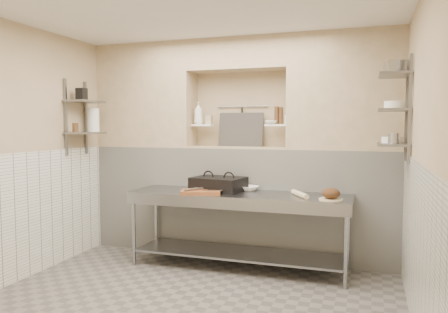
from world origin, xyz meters
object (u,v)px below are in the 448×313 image
at_px(cutting_board, 201,192).
at_px(jug_left, 93,120).
at_px(panini_press, 219,184).
at_px(mixing_bowl, 248,188).
at_px(rolling_pin, 300,194).
at_px(bowl_alcove, 271,122).
at_px(bread_loaf, 331,193).
at_px(bottle_soap, 198,113).
at_px(prep_table, 238,215).

height_order(cutting_board, jug_left, jug_left).
height_order(panini_press, mixing_bowl, panini_press).
bearing_deg(cutting_board, panini_press, 66.33).
height_order(rolling_pin, jug_left, jug_left).
bearing_deg(panini_press, bowl_alcove, 45.90).
relative_size(rolling_pin, bowl_alcove, 2.56).
xyz_separation_m(bread_loaf, bottle_soap, (-1.79, 0.67, 0.89)).
bearing_deg(mixing_bowl, jug_left, -174.71).
xyz_separation_m(bread_loaf, bowl_alcove, (-0.80, 0.67, 0.76)).
xyz_separation_m(panini_press, bread_loaf, (1.36, -0.26, -0.01)).
height_order(bread_loaf, jug_left, jug_left).
bearing_deg(panini_press, rolling_pin, 1.26).
xyz_separation_m(bread_loaf, jug_left, (-3.08, 0.18, 0.79)).
height_order(mixing_bowl, jug_left, jug_left).
distance_m(cutting_board, rolling_pin, 1.14).
height_order(prep_table, bread_loaf, bread_loaf).
xyz_separation_m(cutting_board, bread_loaf, (1.48, 0.02, 0.05)).
xyz_separation_m(prep_table, panini_press, (-0.29, 0.12, 0.34)).
bearing_deg(mixing_bowl, bread_loaf, -20.23).
relative_size(prep_table, rolling_pin, 6.79).
bearing_deg(rolling_pin, bottle_soap, 158.71).
xyz_separation_m(rolling_pin, jug_left, (-2.73, 0.07, 0.84)).
xyz_separation_m(mixing_bowl, jug_left, (-2.06, -0.19, 0.84)).
xyz_separation_m(cutting_board, rolling_pin, (1.14, 0.13, 0.01)).
bearing_deg(jug_left, panini_press, 2.58).
relative_size(cutting_board, bowl_alcove, 3.05).
distance_m(bottle_soap, bowl_alcove, 0.99).
height_order(panini_press, bottle_soap, bottle_soap).
xyz_separation_m(prep_table, rolling_pin, (0.72, -0.03, 0.29)).
relative_size(prep_table, panini_press, 3.88).
xyz_separation_m(cutting_board, bottle_soap, (-0.30, 0.69, 0.94)).
bearing_deg(mixing_bowl, panini_press, -161.84).
distance_m(prep_table, mixing_bowl, 0.38).
bearing_deg(cutting_board, bread_loaf, 0.84).
height_order(bottle_soap, jug_left, bottle_soap).
distance_m(cutting_board, bottle_soap, 1.21).
xyz_separation_m(bottle_soap, bowl_alcove, (0.98, -0.00, -0.12)).
relative_size(cutting_board, jug_left, 1.48).
bearing_deg(prep_table, mixing_bowl, 75.86).
height_order(bread_loaf, bottle_soap, bottle_soap).
bearing_deg(bottle_soap, prep_table, -36.75).
relative_size(bread_loaf, bottle_soap, 0.65).
height_order(prep_table, bottle_soap, bottle_soap).
distance_m(prep_table, panini_press, 0.46).
distance_m(cutting_board, bread_loaf, 1.48).
distance_m(panini_press, bread_loaf, 1.38).
distance_m(panini_press, mixing_bowl, 0.37).
xyz_separation_m(mixing_bowl, rolling_pin, (0.67, -0.26, -0.00)).
bearing_deg(bottle_soap, bowl_alcove, -0.26).
height_order(rolling_pin, bread_loaf, bread_loaf).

